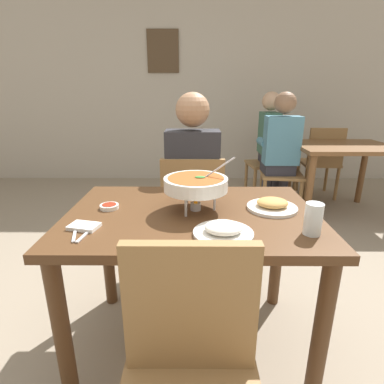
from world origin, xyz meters
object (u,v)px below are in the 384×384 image
object	(u,v)px
rice_plate	(223,231)
chair_bg_right	(322,159)
dining_table_far	(342,158)
appetizer_plate	(272,205)
chair_bg_left	(273,158)
chair_bg_middle	(281,166)
chair_viewer_empty	(190,379)
diner_main	(193,176)
sauce_dish	(109,206)
chair_diner_main	(192,210)
curry_bowl	(196,184)
patron_bg_left	(272,139)
dining_table_main	(192,236)
patron_bg_middle	(280,147)
drink_glass	(313,221)

from	to	relation	value
rice_plate	chair_bg_right	distance (m)	3.06
dining_table_far	appetizer_plate	bearing A→B (deg)	-123.21
chair_bg_left	chair_bg_middle	xyz separation A→B (m)	(-0.02, -0.42, 0.00)
chair_viewer_empty	chair_bg_left	distance (m)	3.27
diner_main	sauce_dish	xyz separation A→B (m)	(-0.40, -0.68, 0.04)
chair_diner_main	diner_main	distance (m)	0.24
curry_bowl	rice_plate	distance (m)	0.31
rice_plate	patron_bg_left	world-z (taller)	patron_bg_left
rice_plate	chair_bg_right	size ratio (longest dim) A/B	0.27
dining_table_main	curry_bowl	world-z (taller)	curry_bowl
chair_diner_main	patron_bg_middle	bearing A→B (deg)	52.67
drink_glass	sauce_dish	bearing A→B (deg)	162.85
drink_glass	chair_bg_middle	world-z (taller)	drink_glass
chair_bg_middle	drink_glass	bearing A→B (deg)	-102.80
rice_plate	patron_bg_left	distance (m)	2.83
dining_table_main	dining_table_far	world-z (taller)	same
chair_viewer_empty	drink_glass	distance (m)	0.72
dining_table_main	curry_bowl	bearing A→B (deg)	56.09
sauce_dish	patron_bg_middle	distance (m)	2.30
drink_glass	dining_table_far	size ratio (longest dim) A/B	0.13
drink_glass	curry_bowl	bearing A→B (deg)	150.95
chair_bg_middle	chair_bg_right	size ratio (longest dim) A/B	1.00
chair_diner_main	diner_main	size ratio (longest dim) A/B	0.69
sauce_dish	appetizer_plate	bearing A→B (deg)	-0.20
chair_diner_main	appetizer_plate	size ratio (longest dim) A/B	3.75
sauce_dish	dining_table_far	world-z (taller)	sauce_dish
chair_viewer_empty	sauce_dish	distance (m)	0.85
curry_bowl	patron_bg_left	bearing A→B (deg)	68.55
diner_main	appetizer_plate	distance (m)	0.78
dining_table_main	chair_bg_middle	bearing A→B (deg)	63.94
chair_bg_right	curry_bowl	bearing A→B (deg)	-123.66
curry_bowl	patron_bg_middle	xyz separation A→B (m)	(0.92, 1.89, -0.15)
chair_diner_main	diner_main	world-z (taller)	diner_main
dining_table_main	chair_diner_main	bearing A→B (deg)	90.00
dining_table_main	chair_bg_right	size ratio (longest dim) A/B	1.31
drink_glass	chair_bg_right	distance (m)	2.89
chair_bg_middle	patron_bg_middle	size ratio (longest dim) A/B	0.69
curry_bowl	dining_table_main	bearing A→B (deg)	-123.91
sauce_dish	chair_bg_left	xyz separation A→B (m)	(1.42, 2.41, -0.27)
appetizer_plate	chair_bg_left	xyz separation A→B (m)	(0.63, 2.41, -0.28)
diner_main	curry_bowl	size ratio (longest dim) A/B	3.94
dining_table_main	patron_bg_left	bearing A→B (deg)	68.39
chair_viewer_empty	patron_bg_middle	size ratio (longest dim) A/B	0.69
dining_table_far	chair_bg_right	size ratio (longest dim) A/B	1.11
dining_table_main	chair_viewer_empty	bearing A→B (deg)	-90.00
diner_main	rice_plate	size ratio (longest dim) A/B	5.46
chair_diner_main	chair_bg_left	distance (m)	2.03
dining_table_main	dining_table_far	size ratio (longest dim) A/B	1.18
sauce_dish	chair_bg_left	world-z (taller)	chair_bg_left
dining_table_main	sauce_dish	distance (m)	0.43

